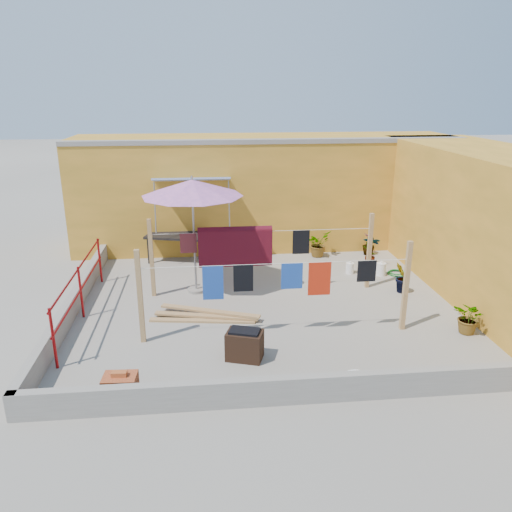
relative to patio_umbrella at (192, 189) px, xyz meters
name	(u,v)px	position (x,y,z in m)	size (l,w,h in m)	color
ground	(267,305)	(1.54, -0.95, -2.42)	(80.00, 80.00, 0.00)	#9E998E
wall_back	(264,191)	(2.04, 3.75, -0.81)	(11.00, 3.27, 3.21)	gold
wall_right	(503,228)	(6.74, -0.95, -0.82)	(2.40, 9.00, 3.20)	gold
parapet_front	(297,389)	(1.54, -4.53, -2.20)	(8.30, 0.16, 0.44)	gray
parapet_left	(73,304)	(-2.54, -0.95, -2.20)	(0.16, 7.30, 0.44)	gray
red_railing	(80,285)	(-2.31, -1.15, -1.70)	(0.05, 4.20, 1.10)	maroon
clothesline_rig	(243,252)	(1.06, -0.43, -1.36)	(5.09, 2.35, 1.80)	tan
patio_umbrella	(192,189)	(0.00, 0.00, 0.00)	(2.96, 2.96, 2.70)	gray
outdoor_table	(177,237)	(-0.52, 2.25, -1.74)	(1.76, 1.19, 0.75)	black
brick_stack	(120,386)	(-1.11, -4.12, -2.23)	(0.53, 0.40, 0.44)	#AF5128
lumber_pile	(206,316)	(0.21, -1.51, -2.35)	(2.26, 0.93, 0.14)	tan
brazier	(245,345)	(0.87, -3.16, -2.15)	(0.71, 0.58, 0.55)	black
white_basin	(358,380)	(2.61, -4.12, -2.37)	(0.55, 0.55, 0.09)	white
water_jug_a	(381,269)	(4.64, 0.58, -2.26)	(0.24, 0.24, 0.38)	white
water_jug_b	(350,268)	(3.90, 0.80, -2.28)	(0.20, 0.20, 0.32)	white
green_hose	(397,273)	(5.07, 0.62, -2.39)	(0.46, 0.46, 0.07)	#176824
plant_back_a	(318,244)	(3.38, 2.25, -2.06)	(0.65, 0.56, 0.72)	#1A5117
plant_back_b	(368,244)	(4.85, 2.25, -2.11)	(0.35, 0.35, 0.62)	#1A5117
plant_right_a	(371,250)	(4.61, 1.34, -1.99)	(0.45, 0.30, 0.85)	#1A5117
plant_right_b	(402,278)	(4.72, -0.57, -2.05)	(0.41, 0.33, 0.74)	#1A5117
plant_right_c	(470,318)	(5.24, -2.67, -2.10)	(0.59, 0.51, 0.65)	#1A5117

